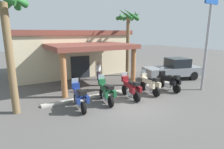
# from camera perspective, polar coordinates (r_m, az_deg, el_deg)

# --- Properties ---
(ground_plane) EXTENTS (80.00, 80.00, 0.00)m
(ground_plane) POSITION_cam_1_polar(r_m,az_deg,el_deg) (11.19, 5.10, -9.42)
(ground_plane) COLOR #514F4C
(motel_building) EXTENTS (11.77, 11.30, 4.45)m
(motel_building) POSITION_cam_1_polar(r_m,az_deg,el_deg) (20.03, -12.93, 6.99)
(motel_building) COLOR beige
(motel_building) RESTS_ON ground_plane
(motorcycle_blue) EXTENTS (0.74, 2.21, 1.61)m
(motorcycle_blue) POSITION_cam_1_polar(r_m,az_deg,el_deg) (10.54, -10.12, -6.95)
(motorcycle_blue) COLOR black
(motorcycle_blue) RESTS_ON ground_plane
(motorcycle_green) EXTENTS (0.82, 2.21, 1.61)m
(motorcycle_green) POSITION_cam_1_polar(r_m,az_deg,el_deg) (11.28, -1.84, -5.41)
(motorcycle_green) COLOR black
(motorcycle_green) RESTS_ON ground_plane
(motorcycle_maroon) EXTENTS (0.75, 2.21, 1.61)m
(motorcycle_maroon) POSITION_cam_1_polar(r_m,az_deg,el_deg) (12.06, 5.84, -4.24)
(motorcycle_maroon) COLOR black
(motorcycle_maroon) RESTS_ON ground_plane
(motorcycle_cream) EXTENTS (0.75, 2.21, 1.61)m
(motorcycle_cream) POSITION_cam_1_polar(r_m,az_deg,el_deg) (13.22, 11.68, -2.90)
(motorcycle_cream) COLOR black
(motorcycle_cream) RESTS_ON ground_plane
(motorcycle_black) EXTENTS (0.72, 2.21, 1.61)m
(motorcycle_black) POSITION_cam_1_polar(r_m,az_deg,el_deg) (14.31, 17.39, -2.01)
(motorcycle_black) COLOR black
(motorcycle_black) RESTS_ON ground_plane
(pedestrian) EXTENTS (0.52, 0.32, 1.63)m
(pedestrian) POSITION_cam_1_polar(r_m,az_deg,el_deg) (16.64, -4.24, 1.46)
(pedestrian) COLOR #3F334C
(pedestrian) RESTS_ON ground_plane
(pickup_truck_gray) EXTENTS (5.52, 3.21, 1.95)m
(pickup_truck_gray) POSITION_cam_1_polar(r_m,az_deg,el_deg) (17.79, 18.54, 1.56)
(pickup_truck_gray) COLOR black
(pickup_truck_gray) RESTS_ON ground_plane
(palm_tree_near_portico) EXTENTS (2.39, 2.40, 6.44)m
(palm_tree_near_portico) POSITION_cam_1_polar(r_m,az_deg,el_deg) (18.08, 5.09, 14.70)
(palm_tree_near_portico) COLOR brown
(palm_tree_near_portico) RESTS_ON ground_plane
(palm_tree_roadside) EXTENTS (2.33, 2.33, 6.44)m
(palm_tree_roadside) POSITION_cam_1_polar(r_m,az_deg,el_deg) (10.54, -30.27, 13.62)
(palm_tree_roadside) COLOR brown
(palm_tree_roadside) RESTS_ON ground_plane
(roadside_sign) EXTENTS (1.40, 0.18, 7.26)m
(roadside_sign) POSITION_cam_1_polar(r_m,az_deg,el_deg) (14.96, 27.96, 13.70)
(roadside_sign) COLOR #99999E
(roadside_sign) RESTS_ON ground_plane
(curb_strip) EXTENTS (10.76, 0.36, 0.12)m
(curb_strip) POSITION_cam_1_polar(r_m,az_deg,el_deg) (13.38, 2.09, -5.30)
(curb_strip) COLOR #ADA89E
(curb_strip) RESTS_ON ground_plane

